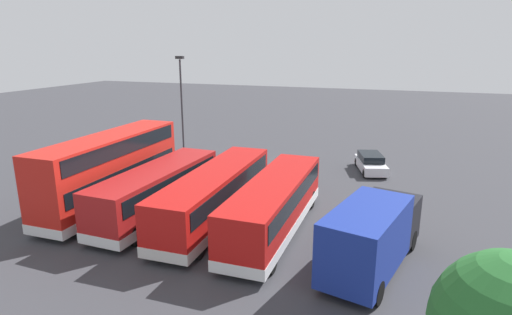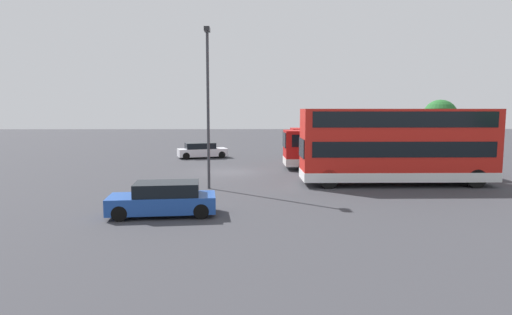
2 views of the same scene
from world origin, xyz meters
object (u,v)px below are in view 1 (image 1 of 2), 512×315
Objects in this scene: bus_double_decker_fourth at (111,169)px; lamp_post_tall at (182,102)px; box_truck_blue at (372,234)px; car_small_green at (133,144)px; bus_single_deck_near_end at (275,204)px; car_hatchback_silver at (371,163)px; bus_single_deck_third at (158,190)px; bus_single_deck_second at (215,193)px.

bus_double_decker_fourth is 1.27× the size of lamp_post_tall.
car_small_green is (23.36, -15.07, -1.01)m from box_truck_blue.
bus_double_decker_fourth is at bearing -1.71° from bus_single_deck_near_end.
car_small_green is at bearing -59.64° from bus_double_decker_fourth.
car_hatchback_silver is 16.58m from lamp_post_tall.
bus_single_deck_near_end is 1.08× the size of bus_single_deck_third.
box_truck_blue reaches higher than bus_single_deck_near_end.
bus_double_decker_fourth reaches higher than bus_single_deck_second.
bus_single_deck_second is (3.72, -0.48, 0.00)m from bus_single_deck_near_end.
bus_single_deck_second is 2.49× the size of car_hatchback_silver.
bus_single_deck_near_end is at bearing 144.73° from car_small_green.
bus_double_decker_fourth is 11.51m from lamp_post_tall.
box_truck_blue is at bearing 94.74° from car_hatchback_silver.
bus_single_deck_third is at bearing 172.33° from bus_double_decker_fourth.
bus_single_deck_third is 17.71m from car_hatchback_silver.
lamp_post_tall is (11.84, -11.45, 3.58)m from bus_single_deck_near_end.
bus_single_deck_third is (3.45, 0.64, -0.00)m from bus_single_deck_second.
bus_double_decker_fourth is (7.06, 0.16, 0.83)m from bus_single_deck_second.
bus_double_decker_fourth is at bearing -9.20° from box_truck_blue.
bus_single_deck_third is at bearing 130.11° from car_small_green.
bus_single_deck_near_end is 2.42× the size of car_small_green.
bus_single_deck_second and bus_single_deck_third have the same top height.
bus_single_deck_second is 1.06× the size of bus_double_decker_fourth.
lamp_post_tall is (8.12, -10.97, 3.58)m from bus_single_deck_second.
bus_single_deck_near_end is 1.43× the size of box_truck_blue.
bus_single_deck_second is at bearing 126.52° from lamp_post_tall.
bus_single_deck_second is 14.11m from lamp_post_tall.
box_truck_blue is (-16.06, 2.60, -0.74)m from bus_double_decker_fourth.
car_small_green is at bearing -49.89° from bus_single_deck_third.
bus_single_deck_near_end is at bearing -23.35° from box_truck_blue.
bus_single_deck_near_end reaches higher than car_small_green.
bus_single_deck_second is 15.22m from car_hatchback_silver.
box_truck_blue reaches higher than bus_single_deck_second.
bus_single_deck_second is 3.51m from bus_single_deck_third.
lamp_post_tall is at bearing -44.03° from bus_single_deck_near_end.
bus_single_deck_third is at bearing 50.98° from car_hatchback_silver.
bus_double_decker_fourth is 16.29m from box_truck_blue.
car_hatchback_silver is at bearing -172.31° from lamp_post_tall.
car_hatchback_silver and car_small_green have the same top height.
bus_double_decker_fourth reaches higher than box_truck_blue.
box_truck_blue reaches higher than car_hatchback_silver.
bus_single_deck_near_end is at bearing 178.29° from bus_double_decker_fourth.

